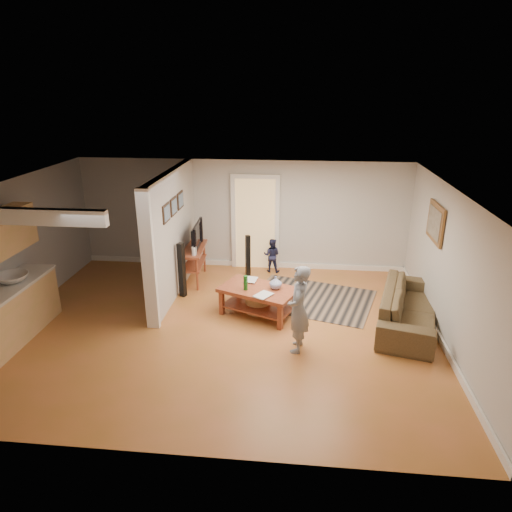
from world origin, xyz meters
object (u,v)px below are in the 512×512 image
Objects in this scene: child at (297,349)px; toddler at (272,271)px; speaker_right at (248,256)px; toy_basket at (258,303)px; speaker_left at (182,270)px; coffee_table at (259,294)px; sofa at (407,324)px; tv_console at (194,251)px.

child reaches higher than toddler.
speaker_right is 1.74m from toy_basket.
coffee_table is at bearing -0.71° from speaker_left.
sofa is 1.49× the size of coffee_table.
speaker_right reaches higher than toy_basket.
tv_console is 1.56× the size of toddler.
tv_console is (-1.56, 1.44, 0.27)m from coffee_table.
sofa is 3.44m from toddler.
tv_console is (-4.24, 1.56, 0.69)m from sofa.
sofa is 2.74m from toy_basket.
toddler is (-2.60, 2.25, 0.00)m from sofa.
speaker_left is (-1.62, 0.63, 0.15)m from coffee_table.
speaker_left reaches higher than toy_basket.
speaker_left is at bearing -121.96° from child.
speaker_right is at bearing 64.63° from speaker_left.
sofa is 2.95× the size of toddler.
speaker_left reaches higher than child.
tv_console is 2.08m from toy_basket.
tv_console is 0.85× the size of child.
speaker_left reaches higher than speaker_right.
coffee_table is 1.84m from speaker_right.
child reaches higher than toy_basket.
toddler is (0.12, 2.01, -0.18)m from toy_basket.
tv_console is at bearing -133.43° from child.
sofa is at bearing 146.07° from toddler.
toddler is at bearing -163.75° from child.
child is (0.77, -1.26, -0.18)m from toy_basket.
sofa is at bearing -23.86° from tv_console.
sofa is at bearing -2.59° from coffee_table.
speaker_right is at bearing 73.01° from sofa.
toy_basket reaches higher than toddler.
tv_console is 3.51m from child.
speaker_right reaches higher than coffee_table.
toy_basket is 0.33× the size of child.
sofa is 2.05× the size of speaker_left.
speaker_right is at bearing -153.41° from child.
sofa is at bearing 122.62° from child.
coffee_table reaches higher than toddler.
speaker_left is 2.34m from toddler.
coffee_table is 1.41m from child.
toy_basket reaches higher than sofa.
speaker_right is at bearing 41.34° from toddler.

